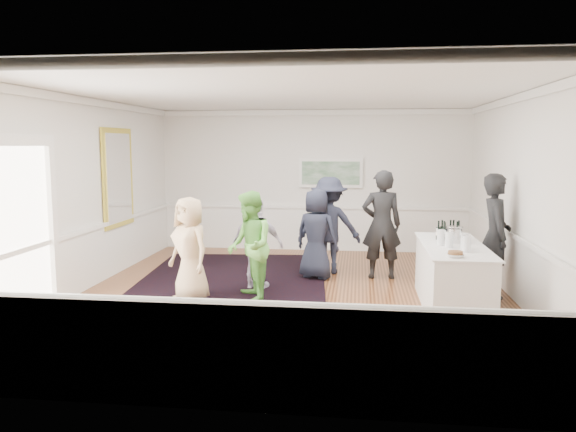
# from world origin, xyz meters

# --- Properties ---
(floor) EXTENTS (8.00, 8.00, 0.00)m
(floor) POSITION_xyz_m (0.00, 0.00, 0.00)
(floor) COLOR brown
(floor) RESTS_ON ground
(ceiling) EXTENTS (7.00, 8.00, 0.02)m
(ceiling) POSITION_xyz_m (0.00, 0.00, 3.20)
(ceiling) COLOR white
(ceiling) RESTS_ON wall_back
(wall_left) EXTENTS (0.02, 8.00, 3.20)m
(wall_left) POSITION_xyz_m (-3.50, 0.00, 1.60)
(wall_left) COLOR white
(wall_left) RESTS_ON floor
(wall_right) EXTENTS (0.02, 8.00, 3.20)m
(wall_right) POSITION_xyz_m (3.50, 0.00, 1.60)
(wall_right) COLOR white
(wall_right) RESTS_ON floor
(wall_back) EXTENTS (7.00, 0.02, 3.20)m
(wall_back) POSITION_xyz_m (0.00, 4.00, 1.60)
(wall_back) COLOR white
(wall_back) RESTS_ON floor
(wall_front) EXTENTS (7.00, 0.02, 3.20)m
(wall_front) POSITION_xyz_m (0.00, -4.00, 1.60)
(wall_front) COLOR white
(wall_front) RESTS_ON floor
(wainscoting) EXTENTS (7.00, 8.00, 1.00)m
(wainscoting) POSITION_xyz_m (0.00, 0.00, 0.50)
(wainscoting) COLOR white
(wainscoting) RESTS_ON floor
(mirror) EXTENTS (0.05, 1.25, 1.85)m
(mirror) POSITION_xyz_m (-3.45, 1.30, 1.80)
(mirror) COLOR yellow
(mirror) RESTS_ON wall_left
(doorway) EXTENTS (0.10, 1.78, 2.56)m
(doorway) POSITION_xyz_m (-3.45, -1.90, 1.42)
(doorway) COLOR white
(doorway) RESTS_ON wall_left
(landscape_painting) EXTENTS (1.44, 0.06, 0.66)m
(landscape_painting) POSITION_xyz_m (0.40, 3.95, 1.78)
(landscape_painting) COLOR white
(landscape_painting) RESTS_ON wall_back
(area_rug) EXTENTS (3.61, 4.55, 0.02)m
(area_rug) POSITION_xyz_m (-1.19, 1.03, 0.01)
(area_rug) COLOR black
(area_rug) RESTS_ON floor
(serving_table) EXTENTS (0.89, 2.35, 0.95)m
(serving_table) POSITION_xyz_m (2.43, -0.39, 0.48)
(serving_table) COLOR white
(serving_table) RESTS_ON floor
(bartender) EXTENTS (0.49, 0.73, 1.97)m
(bartender) POSITION_xyz_m (3.20, 0.38, 0.99)
(bartender) COLOR black
(bartender) RESTS_ON floor
(guest_tan) EXTENTS (0.95, 0.89, 1.63)m
(guest_tan) POSITION_xyz_m (-1.54, -0.49, 0.81)
(guest_tan) COLOR tan
(guest_tan) RESTS_ON floor
(guest_green) EXTENTS (0.90, 1.01, 1.72)m
(guest_green) POSITION_xyz_m (-0.62, -0.36, 0.86)
(guest_green) COLOR #66BD4B
(guest_green) RESTS_ON floor
(guest_lilac) EXTENTS (0.96, 0.56, 1.53)m
(guest_lilac) POSITION_xyz_m (-0.63, 0.36, 0.77)
(guest_lilac) COLOR #BDB4C9
(guest_lilac) RESTS_ON floor
(guest_dark_a) EXTENTS (1.18, 0.69, 1.82)m
(guest_dark_a) POSITION_xyz_m (0.49, 1.70, 0.91)
(guest_dark_a) COLOR #1D2030
(guest_dark_a) RESTS_ON floor
(guest_dark_b) EXTENTS (0.76, 0.54, 1.97)m
(guest_dark_b) POSITION_xyz_m (1.46, 1.40, 0.99)
(guest_dark_b) COLOR black
(guest_dark_b) RESTS_ON floor
(guest_navy) EXTENTS (0.93, 0.77, 1.63)m
(guest_navy) POSITION_xyz_m (0.29, 1.22, 0.82)
(guest_navy) COLOR #1D2030
(guest_navy) RESTS_ON floor
(wine_bottles) EXTENTS (0.39, 0.32, 0.31)m
(wine_bottles) POSITION_xyz_m (2.43, 0.09, 1.11)
(wine_bottles) COLOR black
(wine_bottles) RESTS_ON serving_table
(juice_pitchers) EXTENTS (0.41, 0.62, 0.24)m
(juice_pitchers) POSITION_xyz_m (2.41, -0.66, 1.07)
(juice_pitchers) COLOR #5DAD3D
(juice_pitchers) RESTS_ON serving_table
(ice_bucket) EXTENTS (0.26, 0.26, 0.25)m
(ice_bucket) POSITION_xyz_m (2.47, -0.16, 1.07)
(ice_bucket) COLOR silver
(ice_bucket) RESTS_ON serving_table
(nut_bowl) EXTENTS (0.23, 0.23, 0.07)m
(nut_bowl) POSITION_xyz_m (2.31, -1.31, 0.99)
(nut_bowl) COLOR white
(nut_bowl) RESTS_ON serving_table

